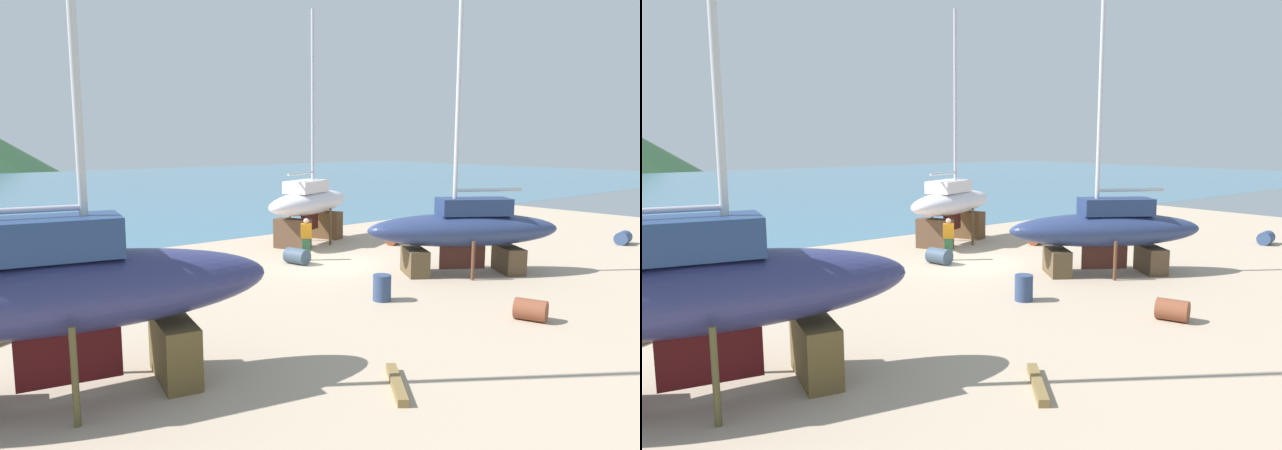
{
  "view_description": "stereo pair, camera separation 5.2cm",
  "coord_description": "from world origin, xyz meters",
  "views": [
    {
      "loc": [
        -14.59,
        -16.86,
        4.9
      ],
      "look_at": [
        -2.21,
        -1.76,
        2.0
      ],
      "focal_mm": 32.66,
      "sensor_mm": 36.0,
      "label": 1
    },
    {
      "loc": [
        -14.55,
        -16.89,
        4.9
      ],
      "look_at": [
        -2.21,
        -1.76,
        2.0
      ],
      "focal_mm": 32.66,
      "sensor_mm": 36.0,
      "label": 2
    }
  ],
  "objects": [
    {
      "name": "barrel_tipped_left",
      "position": [
        -9.02,
        0.33,
        0.32
      ],
      "size": [
        0.74,
        0.92,
        0.64
      ],
      "primitive_type": "cylinder",
      "rotation": [
        1.57,
        0.0,
        3.02
      ],
      "color": "brown",
      "rests_on": "ground"
    },
    {
      "name": "barrel_tar_black",
      "position": [
        13.41,
        -5.11,
        0.3
      ],
      "size": [
        0.99,
        0.76,
        0.61
      ],
      "primitive_type": "cylinder",
      "rotation": [
        1.57,
        0.0,
        1.75
      ],
      "color": "navy",
      "rests_on": "ground"
    },
    {
      "name": "barrel_tipped_center",
      "position": [
        -0.45,
        -8.66,
        0.29
      ],
      "size": [
        0.83,
        0.98,
        0.59
      ],
      "primitive_type": "cylinder",
      "rotation": [
        1.57,
        0.0,
        3.48
      ],
      "color": "brown",
      "rests_on": "ground"
    },
    {
      "name": "ground_plane",
      "position": [
        0.0,
        -4.26,
        0.0
      ],
      "size": [
        47.92,
        47.92,
        0.0
      ],
      "primitive_type": "plane",
      "color": "tan"
    },
    {
      "name": "worker",
      "position": [
        -0.3,
        1.45,
        0.89
      ],
      "size": [
        0.5,
        0.45,
        1.72
      ],
      "rotation": [
        0.0,
        0.0,
        4.08
      ],
      "color": "#3B7446",
      "rests_on": "ground"
    },
    {
      "name": "timber_plank_far",
      "position": [
        -8.91,
        2.55,
        0.1
      ],
      "size": [
        1.51,
        0.83,
        0.19
      ],
      "primitive_type": "cube",
      "rotation": [
        0.0,
        0.0,
        2.73
      ],
      "color": "#8B5D46",
      "rests_on": "ground"
    },
    {
      "name": "timber_short_cross",
      "position": [
        -11.45,
        -1.28,
        0.05
      ],
      "size": [
        2.68,
        1.62,
        0.11
      ],
      "primitive_type": "cube",
      "rotation": [
        0.0,
        0.0,
        0.51
      ],
      "color": "brown",
      "rests_on": "ground"
    },
    {
      "name": "barrel_rust_mid",
      "position": [
        -2.19,
        -4.72,
        0.4
      ],
      "size": [
        0.69,
        0.69,
        0.8
      ],
      "primitive_type": "cylinder",
      "rotation": [
        0.0,
        0.0,
        1.27
      ],
      "color": "navy",
      "rests_on": "ground"
    },
    {
      "name": "sailboat_large_starboard",
      "position": [
        2.72,
        -4.02,
        1.62
      ],
      "size": [
        7.01,
        5.52,
        10.82
      ],
      "rotation": [
        0.0,
        0.0,
        2.56
      ],
      "color": "brown",
      "rests_on": "ground"
    },
    {
      "name": "timber_short_skew",
      "position": [
        -3.77,
        2.63,
        0.08
      ],
      "size": [
        1.65,
        2.36,
        0.15
      ],
      "primitive_type": "cube",
      "rotation": [
        0.0,
        0.0,
        2.15
      ],
      "color": "brown",
      "rests_on": "ground"
    },
    {
      "name": "sea_water",
      "position": [
        0.0,
        41.86,
        0.0
      ],
      "size": [
        159.37,
        68.28,
        0.01
      ],
      "primitive_type": "cube",
      "color": "teal",
      "rests_on": "ground"
    },
    {
      "name": "barrel_tipped_right",
      "position": [
        -1.02,
        1.12,
        0.31
      ],
      "size": [
        0.81,
        1.06,
        0.63
      ],
      "primitive_type": "cylinder",
      "rotation": [
        1.57,
        0.0,
        3.35
      ],
      "color": "#3C5064",
      "rests_on": "ground"
    },
    {
      "name": "barrel_rust_far",
      "position": [
        5.1,
        1.67,
        0.28
      ],
      "size": [
        1.02,
        0.82,
        0.56
      ],
      "primitive_type": "cylinder",
      "rotation": [
        1.57,
        0.0,
        1.92
      ],
      "color": "brown",
      "rests_on": "ground"
    },
    {
      "name": "sailboat_small_center",
      "position": [
        2.25,
        4.46,
        1.84
      ],
      "size": [
        6.63,
        4.25,
        10.73
      ],
      "rotation": [
        0.0,
        0.0,
        0.39
      ],
      "color": "brown",
      "rests_on": "ground"
    },
    {
      "name": "timber_long_fore",
      "position": [
        -6.47,
        -9.36,
        0.08
      ],
      "size": [
        1.27,
        1.52,
        0.16
      ],
      "primitive_type": "cube",
      "rotation": [
        0.0,
        0.0,
        0.9
      ],
      "color": "olive",
      "rests_on": "ground"
    },
    {
      "name": "sailboat_mid_port",
      "position": [
        -11.63,
        -5.74,
        2.06
      ],
      "size": [
        8.17,
        3.9,
        11.66
      ],
      "rotation": [
        0.0,
        0.0,
        -0.22
      ],
      "color": "brown",
      "rests_on": "ground"
    }
  ]
}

